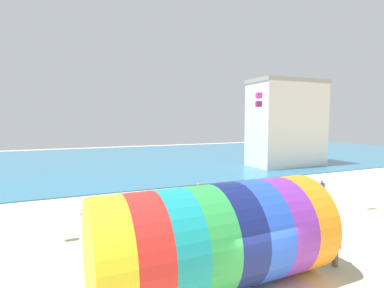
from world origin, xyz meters
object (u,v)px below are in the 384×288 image
Objects in this scene: bystander_near_water at (322,191)px; bystander_mid_beach at (199,194)px; kite_magenta_box at (259,100)px; giant_inflatable_tube at (214,237)px; kite_handler at (336,247)px.

bystander_mid_beach is at bearing 163.08° from bystander_near_water.
kite_magenta_box is at bearing 96.90° from bystander_near_water.
giant_inflatable_tube reaches higher than bystander_near_water.
bystander_near_water is 9.12m from bystander_mid_beach.
bystander_mid_beach is (3.64, 9.41, -1.03)m from giant_inflatable_tube.
bystander_near_water is (12.37, 6.76, -1.02)m from giant_inflatable_tube.
kite_magenta_box reaches higher than bystander_mid_beach.
kite_magenta_box is at bearing 66.51° from kite_handler.
kite_handler is 16.99m from kite_magenta_box.
bystander_near_water is at bearing -83.10° from kite_magenta_box.
kite_magenta_box reaches higher than giant_inflatable_tube.
giant_inflatable_tube is 18.79m from kite_magenta_box.
bystander_near_water reaches higher than kite_handler.
kite_magenta_box is (11.54, 13.56, 6.00)m from giant_inflatable_tube.
giant_inflatable_tube is 14.13m from bystander_near_water.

